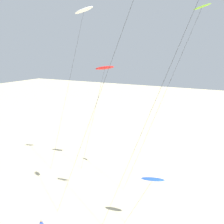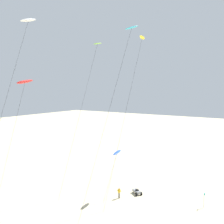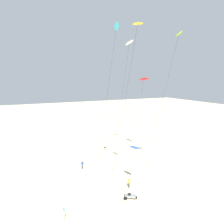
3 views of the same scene
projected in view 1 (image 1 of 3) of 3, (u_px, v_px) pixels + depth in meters
kite_red at (105, 68)px, 33.58m from camera, size 6.93×1.30×18.77m
kite_white at (83, 13)px, 29.90m from camera, size 10.19×1.46×26.47m
kite_lime at (197, 18)px, 24.06m from camera, size 10.09×1.43×25.38m
kite_blue at (153, 179)px, 24.32m from camera, size 4.69×1.00×7.41m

